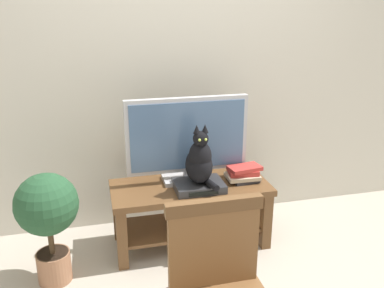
{
  "coord_description": "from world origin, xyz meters",
  "views": [
    {
      "loc": [
        -0.65,
        -2.15,
        1.71
      ],
      "look_at": [
        -0.01,
        0.44,
        0.8
      ],
      "focal_mm": 38.44,
      "sensor_mm": 36.0,
      "label": 1
    }
  ],
  "objects": [
    {
      "name": "ground_plane",
      "position": [
        0.0,
        0.0,
        0.0
      ],
      "size": [
        12.0,
        12.0,
        0.0
      ],
      "primitive_type": "plane",
      "color": "#ADA393"
    },
    {
      "name": "back_wall",
      "position": [
        0.0,
        0.98,
        1.4
      ],
      "size": [
        7.0,
        0.12,
        2.8
      ],
      "primitive_type": "cube",
      "color": "beige",
      "rests_on": "ground"
    },
    {
      "name": "tv_stand",
      "position": [
        -0.01,
        0.49,
        0.33
      ],
      "size": [
        1.14,
        0.49,
        0.47
      ],
      "color": "brown",
      "rests_on": "ground"
    },
    {
      "name": "tv",
      "position": [
        -0.01,
        0.57,
        0.8
      ],
      "size": [
        0.89,
        0.2,
        0.63
      ],
      "color": "#B7B7BC",
      "rests_on": "tv_stand"
    },
    {
      "name": "media_box",
      "position": [
        0.03,
        0.4,
        0.5
      ],
      "size": [
        0.34,
        0.26,
        0.06
      ],
      "color": "#2D2D30",
      "rests_on": "tv_stand"
    },
    {
      "name": "cat",
      "position": [
        0.03,
        0.39,
        0.69
      ],
      "size": [
        0.19,
        0.3,
        0.43
      ],
      "color": "black",
      "rests_on": "media_box"
    },
    {
      "name": "book_stack",
      "position": [
        0.39,
        0.47,
        0.53
      ],
      "size": [
        0.26,
        0.19,
        0.12
      ],
      "color": "#2D2D33",
      "rests_on": "tv_stand"
    },
    {
      "name": "potted_plant",
      "position": [
        -0.98,
        0.26,
        0.49
      ],
      "size": [
        0.39,
        0.39,
        0.75
      ],
      "color": "#9E6B4C",
      "rests_on": "ground"
    }
  ]
}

